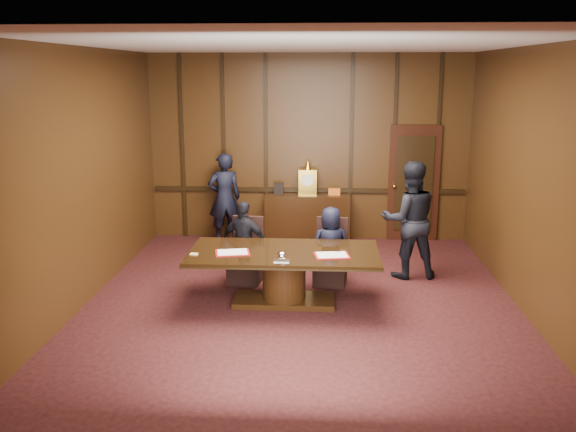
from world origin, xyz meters
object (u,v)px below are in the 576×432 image
object	(u,v)px
sideboard	(307,216)
witness_right	(409,220)
witness_left	(225,198)
signatory_right	(331,246)
signatory_left	(245,243)
conference_table	(284,268)

from	to	relation	value
sideboard	witness_right	distance (m)	2.60
witness_left	witness_right	world-z (taller)	witness_right
sideboard	signatory_right	bearing A→B (deg)	-80.37
signatory_left	witness_right	size ratio (longest dim) A/B	0.69
sideboard	witness_right	bearing A→B (deg)	-50.35
signatory_right	witness_right	bearing A→B (deg)	-169.28
conference_table	witness_left	xyz separation A→B (m)	(-1.32, 3.08, 0.34)
sideboard	signatory_left	xyz separation A→B (m)	(-0.89, -2.44, 0.15)
sideboard	signatory_left	bearing A→B (deg)	-109.91
signatory_left	signatory_right	world-z (taller)	signatory_left
conference_table	witness_right	bearing A→B (deg)	34.13
conference_table	witness_right	world-z (taller)	witness_right
signatory_right	witness_right	size ratio (longest dim) A/B	0.66
sideboard	witness_left	distance (m)	1.61
sideboard	signatory_right	distance (m)	2.48
witness_left	signatory_left	bearing A→B (deg)	87.21
sideboard	signatory_right	xyz separation A→B (m)	(0.41, -2.44, 0.12)
sideboard	conference_table	size ratio (longest dim) A/B	0.61
witness_left	conference_table	bearing A→B (deg)	94.03
sideboard	conference_table	xyz separation A→B (m)	(-0.24, -3.24, 0.02)
conference_table	witness_right	xyz separation A→B (m)	(1.87, 1.27, 0.41)
signatory_left	sideboard	bearing A→B (deg)	-93.92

